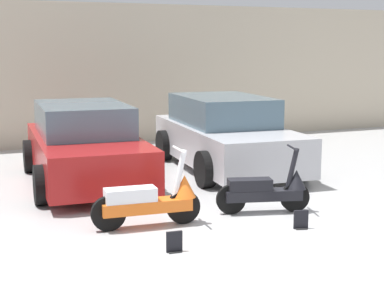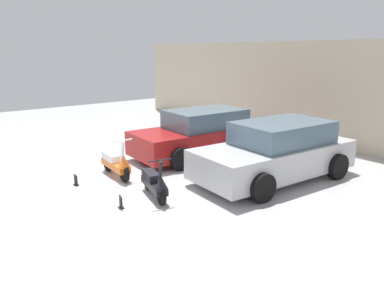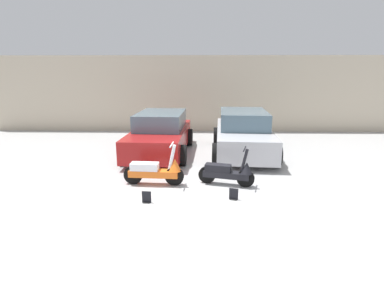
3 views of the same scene
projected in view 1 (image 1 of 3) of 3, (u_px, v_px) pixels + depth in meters
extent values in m
plane|color=#B2B2B2|center=(229.00, 240.00, 7.56)|extent=(28.00, 28.00, 0.00)
cube|color=beige|center=(89.00, 75.00, 14.63)|extent=(19.60, 0.12, 3.53)
cylinder|color=black|center=(183.00, 207.00, 8.24)|extent=(0.48, 0.11, 0.48)
cylinder|color=black|center=(108.00, 214.00, 7.91)|extent=(0.48, 0.11, 0.48)
cube|color=orange|center=(147.00, 206.00, 8.07)|extent=(1.26, 0.37, 0.17)
cube|color=white|center=(130.00, 195.00, 7.97)|extent=(0.71, 0.32, 0.19)
cylinder|color=white|center=(179.00, 174.00, 8.14)|extent=(0.22, 0.10, 0.68)
cylinder|color=white|center=(179.00, 150.00, 8.09)|extent=(0.07, 0.55, 0.03)
cone|color=orange|center=(185.00, 186.00, 8.20)|extent=(0.34, 0.34, 0.31)
cylinder|color=black|center=(295.00, 197.00, 8.84)|extent=(0.45, 0.19, 0.44)
cylinder|color=black|center=(231.00, 199.00, 8.71)|extent=(0.45, 0.19, 0.44)
cube|color=black|center=(263.00, 195.00, 8.77)|extent=(1.18, 0.55, 0.15)
cube|color=black|center=(250.00, 185.00, 8.71)|extent=(0.69, 0.41, 0.17)
cylinder|color=black|center=(292.00, 169.00, 8.76)|extent=(0.22, 0.12, 0.63)
cylinder|color=black|center=(293.00, 148.00, 8.71)|extent=(0.16, 0.50, 0.03)
cone|color=black|center=(296.00, 179.00, 8.80)|extent=(0.36, 0.36, 0.29)
cube|color=maroon|center=(86.00, 154.00, 10.68)|extent=(1.97, 4.29, 0.70)
cube|color=slate|center=(82.00, 119.00, 10.81)|extent=(1.66, 2.43, 0.55)
cylinder|color=black|center=(153.00, 177.00, 9.79)|extent=(0.25, 0.65, 0.64)
cylinder|color=black|center=(41.00, 185.00, 9.21)|extent=(0.25, 0.65, 0.64)
cylinder|color=black|center=(120.00, 151.00, 12.22)|extent=(0.25, 0.65, 0.64)
cylinder|color=black|center=(30.00, 156.00, 11.63)|extent=(0.25, 0.65, 0.64)
cube|color=#B7B7BC|center=(227.00, 143.00, 11.85)|extent=(2.08, 4.43, 0.72)
cube|color=slate|center=(222.00, 110.00, 11.99)|extent=(1.74, 2.52, 0.57)
cylinder|color=black|center=(300.00, 163.00, 10.92)|extent=(0.27, 0.67, 0.66)
cylinder|color=black|center=(205.00, 169.00, 10.34)|extent=(0.27, 0.67, 0.66)
cylinder|color=black|center=(243.00, 141.00, 13.43)|extent=(0.27, 0.67, 0.66)
cylinder|color=black|center=(164.00, 145.00, 12.85)|extent=(0.27, 0.67, 0.66)
cube|color=black|center=(174.00, 251.00, 7.13)|extent=(0.17, 0.13, 0.01)
cube|color=black|center=(174.00, 242.00, 7.11)|extent=(0.20, 0.05, 0.26)
cube|color=black|center=(301.00, 228.00, 8.03)|extent=(0.19, 0.16, 0.01)
cube|color=black|center=(301.00, 220.00, 8.01)|extent=(0.20, 0.08, 0.26)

